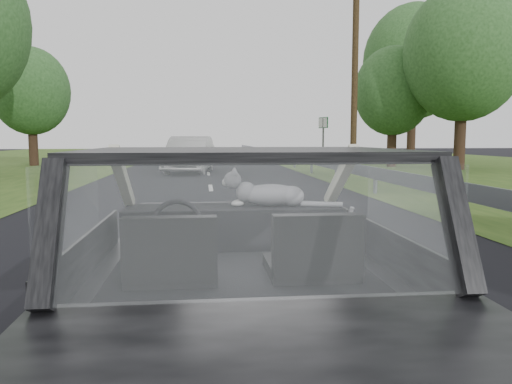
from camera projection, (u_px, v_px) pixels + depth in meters
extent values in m
plane|color=black|center=(240.00, 375.00, 3.18)|extent=(140.00, 140.00, 0.00)
cube|color=black|center=(240.00, 264.00, 3.10)|extent=(1.80, 4.00, 1.45)
cube|color=black|center=(233.00, 226.00, 3.70)|extent=(1.58, 0.45, 0.30)
cube|color=black|center=(171.00, 251.00, 2.75)|extent=(0.50, 0.72, 0.42)
cube|color=black|center=(313.00, 248.00, 2.84)|extent=(0.50, 0.72, 0.42)
torus|color=black|center=(177.00, 225.00, 3.36)|extent=(0.36, 0.36, 0.04)
ellipsoid|color=gray|center=(271.00, 194.00, 3.69)|extent=(0.66, 0.29, 0.28)
cube|color=gray|center=(371.00, 173.00, 13.45)|extent=(0.05, 90.00, 0.32)
imported|color=#B3B3B3|center=(190.00, 154.00, 21.86)|extent=(2.52, 5.04, 1.59)
cube|color=#0F5A25|center=(323.00, 140.00, 31.15)|extent=(0.41, 1.11, 2.80)
cylinder|color=brown|center=(355.00, 76.00, 20.68)|extent=(0.29, 0.29, 8.14)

